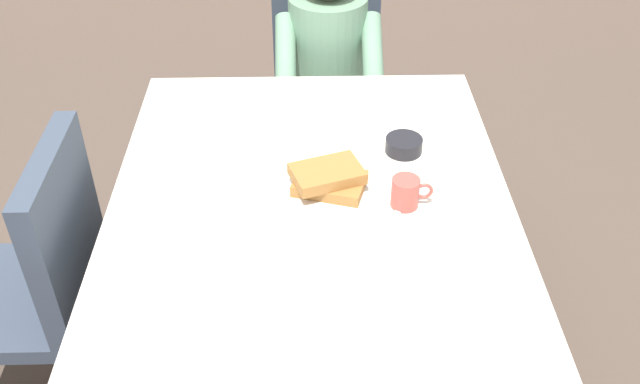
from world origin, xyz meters
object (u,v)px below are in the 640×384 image
at_px(diner_person, 328,60).
at_px(spoon_near_edge, 336,271).
at_px(breakfast_stack, 329,179).
at_px(dining_table_main, 312,237).
at_px(chair_diner, 327,73).
at_px(bowl_butter, 404,145).
at_px(chair_left_side, 41,273).
at_px(cup_coffee, 406,193).
at_px(fork_left_of_plate, 259,200).
at_px(knife_right_of_plate, 398,198).
at_px(plate_breakfast, 328,193).

distance_m(diner_person, spoon_near_edge, 1.25).
bearing_deg(breakfast_stack, diner_person, 88.18).
distance_m(dining_table_main, chair_diner, 1.18).
relative_size(dining_table_main, bowl_butter, 13.85).
bearing_deg(breakfast_stack, chair_diner, 88.44).
xyz_separation_m(chair_left_side, cup_coffee, (1.02, 0.02, 0.25)).
xyz_separation_m(fork_left_of_plate, knife_right_of_plate, (0.38, 0.00, 0.00)).
relative_size(chair_left_side, spoon_near_edge, 6.20).
distance_m(chair_diner, breakfast_stack, 1.12).
bearing_deg(cup_coffee, chair_diner, 98.73).
distance_m(diner_person, cup_coffee, 1.01).
relative_size(dining_table_main, knife_right_of_plate, 7.62).
bearing_deg(diner_person, dining_table_main, 85.60).
height_order(bowl_butter, knife_right_of_plate, bowl_butter).
bearing_deg(chair_diner, knife_right_of_plate, 98.10).
bearing_deg(diner_person, spoon_near_edge, 89.03).
height_order(diner_person, fork_left_of_plate, diner_person).
bearing_deg(breakfast_stack, chair_left_side, -174.33).
distance_m(chair_left_side, fork_left_of_plate, 0.66).
distance_m(breakfast_stack, bowl_butter, 0.31).
xyz_separation_m(diner_person, knife_right_of_plate, (0.16, -0.96, 0.07)).
height_order(chair_diner, cup_coffee, chair_diner).
relative_size(breakfast_stack, fork_left_of_plate, 1.26).
bearing_deg(dining_table_main, diner_person, 85.60).
distance_m(plate_breakfast, bowl_butter, 0.31).
bearing_deg(cup_coffee, bowl_butter, 84.33).
height_order(plate_breakfast, cup_coffee, cup_coffee).
distance_m(diner_person, knife_right_of_plate, 0.98).
bearing_deg(knife_right_of_plate, breakfast_stack, 86.39).
bearing_deg(knife_right_of_plate, chair_left_side, 98.73).
distance_m(cup_coffee, fork_left_of_plate, 0.40).
relative_size(chair_diner, chair_left_side, 1.00).
xyz_separation_m(dining_table_main, plate_breakfast, (0.05, 0.07, 0.10)).
xyz_separation_m(cup_coffee, knife_right_of_plate, (-0.02, 0.03, -0.04)).
xyz_separation_m(diner_person, fork_left_of_plate, (-0.22, -0.96, 0.07)).
relative_size(chair_left_side, knife_right_of_plate, 4.65).
relative_size(plate_breakfast, cup_coffee, 2.48).
relative_size(chair_diner, breakfast_stack, 4.12).
bearing_deg(fork_left_of_plate, cup_coffee, -89.48).
distance_m(bowl_butter, fork_left_of_plate, 0.48).
height_order(diner_person, cup_coffee, diner_person).
distance_m(breakfast_stack, spoon_near_edge, 0.32).
distance_m(chair_left_side, bowl_butter, 1.11).
xyz_separation_m(chair_diner, spoon_near_edge, (-0.02, -1.40, 0.21)).
bearing_deg(chair_left_side, bowl_butter, -75.12).
distance_m(chair_left_side, knife_right_of_plate, 1.03).
xyz_separation_m(chair_diner, diner_person, (0.00, -0.16, 0.14)).
distance_m(chair_left_side, plate_breakfast, 0.85).
xyz_separation_m(plate_breakfast, bowl_butter, (0.23, 0.21, 0.01)).
height_order(breakfast_stack, cup_coffee, cup_coffee).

